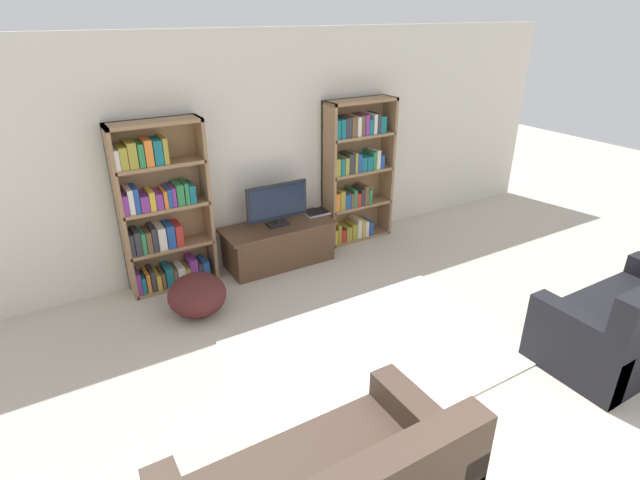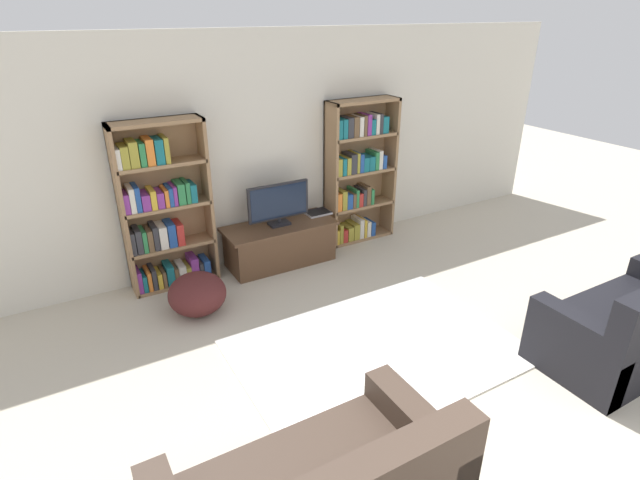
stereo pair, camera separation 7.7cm
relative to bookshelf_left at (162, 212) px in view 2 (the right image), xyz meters
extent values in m
cube|color=silver|center=(1.23, 0.18, 0.45)|extent=(8.80, 0.06, 2.60)
cube|color=#93704C|center=(-0.40, -0.02, 0.05)|extent=(0.04, 0.30, 1.80)
cube|color=#93704C|center=(0.48, -0.02, 0.05)|extent=(0.04, 0.30, 1.80)
cube|color=#93704C|center=(0.04, 0.11, 0.05)|extent=(0.92, 0.04, 1.80)
cube|color=#93704C|center=(0.04, -0.02, 0.93)|extent=(0.92, 0.30, 0.04)
cube|color=#93704C|center=(0.04, -0.02, -0.83)|extent=(0.88, 0.30, 0.04)
cube|color=#7F338C|center=(-0.36, -0.04, -0.69)|extent=(0.05, 0.24, 0.24)
cube|color=#196B75|center=(-0.31, -0.04, -0.72)|extent=(0.04, 0.24, 0.18)
cube|color=orange|center=(-0.26, -0.04, -0.71)|extent=(0.04, 0.24, 0.21)
cube|color=#333338|center=(-0.21, -0.04, -0.70)|extent=(0.05, 0.24, 0.23)
cube|color=gold|center=(-0.15, -0.04, -0.73)|extent=(0.05, 0.24, 0.17)
cube|color=brown|center=(-0.10, -0.04, -0.72)|extent=(0.04, 0.24, 0.18)
cube|color=#196B75|center=(-0.03, -0.04, -0.70)|extent=(0.08, 0.24, 0.22)
cube|color=brown|center=(0.03, -0.04, -0.72)|extent=(0.04, 0.24, 0.19)
cube|color=silver|center=(0.10, -0.04, -0.71)|extent=(0.08, 0.24, 0.20)
cube|color=#9E9333|center=(0.16, -0.04, -0.73)|extent=(0.05, 0.24, 0.17)
cube|color=#7F338C|center=(0.23, -0.04, -0.68)|extent=(0.08, 0.24, 0.26)
cube|color=#333338|center=(0.31, -0.04, -0.72)|extent=(0.04, 0.24, 0.18)
cube|color=#234C99|center=(0.37, -0.04, -0.71)|extent=(0.07, 0.24, 0.20)
cube|color=#93704C|center=(0.04, -0.02, -0.38)|extent=(0.88, 0.30, 0.04)
cube|color=#333338|center=(-0.36, -0.04, -0.24)|extent=(0.05, 0.24, 0.24)
cube|color=#333338|center=(-0.30, -0.04, -0.24)|extent=(0.06, 0.24, 0.25)
cube|color=#2D7F47|center=(-0.24, -0.04, -0.25)|extent=(0.04, 0.24, 0.23)
cube|color=brown|center=(-0.19, -0.04, -0.25)|extent=(0.05, 0.24, 0.23)
cube|color=#333338|center=(-0.13, -0.04, -0.23)|extent=(0.05, 0.24, 0.26)
cube|color=silver|center=(-0.05, -0.04, -0.24)|extent=(0.08, 0.24, 0.24)
cube|color=#234C99|center=(0.04, -0.04, -0.24)|extent=(0.08, 0.24, 0.25)
cube|color=#B72D28|center=(0.12, -0.04, -0.25)|extent=(0.07, 0.24, 0.23)
cube|color=#93704C|center=(0.04, -0.02, 0.07)|extent=(0.88, 0.30, 0.04)
cube|color=#7F338C|center=(-0.35, -0.04, 0.19)|extent=(0.05, 0.24, 0.20)
cube|color=silver|center=(-0.29, -0.04, 0.21)|extent=(0.05, 0.24, 0.25)
cube|color=#234C99|center=(-0.24, -0.04, 0.21)|extent=(0.05, 0.24, 0.25)
cube|color=#7F338C|center=(-0.17, -0.04, 0.17)|extent=(0.08, 0.24, 0.16)
cube|color=gold|center=(-0.10, -0.04, 0.18)|extent=(0.06, 0.24, 0.19)
cube|color=#7F338C|center=(-0.03, -0.04, 0.17)|extent=(0.07, 0.24, 0.16)
cube|color=orange|center=(0.04, -0.04, 0.18)|extent=(0.04, 0.24, 0.18)
cube|color=#234C99|center=(0.08, -0.04, 0.18)|extent=(0.04, 0.24, 0.19)
cube|color=#7F338C|center=(0.12, -0.04, 0.19)|extent=(0.04, 0.24, 0.20)
cube|color=#2D7F47|center=(0.19, -0.04, 0.20)|extent=(0.07, 0.24, 0.22)
cube|color=#2D7F47|center=(0.25, -0.04, 0.20)|extent=(0.04, 0.24, 0.23)
cube|color=#196B75|center=(0.31, -0.04, 0.18)|extent=(0.06, 0.24, 0.19)
cube|color=#93704C|center=(0.04, -0.02, 0.52)|extent=(0.88, 0.30, 0.04)
cube|color=silver|center=(-0.36, -0.04, 0.64)|extent=(0.04, 0.24, 0.20)
cube|color=#9E9333|center=(-0.30, -0.04, 0.64)|extent=(0.07, 0.24, 0.22)
cube|color=#9E9333|center=(-0.21, -0.04, 0.66)|extent=(0.08, 0.24, 0.25)
cube|color=#2D7F47|center=(-0.13, -0.04, 0.65)|extent=(0.05, 0.24, 0.23)
cube|color=orange|center=(-0.06, -0.04, 0.66)|extent=(0.07, 0.24, 0.26)
cube|color=#196B75|center=(0.03, -0.04, 0.66)|extent=(0.08, 0.24, 0.24)
cube|color=#9E9333|center=(0.10, -0.04, 0.66)|extent=(0.05, 0.24, 0.26)
cube|color=#93704C|center=(2.04, -0.02, 0.05)|extent=(0.04, 0.30, 1.80)
cube|color=#93704C|center=(2.92, -0.02, 0.05)|extent=(0.04, 0.30, 1.80)
cube|color=#93704C|center=(2.48, 0.11, 0.05)|extent=(0.92, 0.04, 1.80)
cube|color=#93704C|center=(2.48, -0.02, 0.93)|extent=(0.92, 0.30, 0.04)
cube|color=#93704C|center=(2.48, -0.02, -0.83)|extent=(0.88, 0.30, 0.04)
cube|color=gold|center=(2.08, -0.04, -0.72)|extent=(0.05, 0.24, 0.19)
cube|color=#9E9333|center=(2.13, -0.04, -0.69)|extent=(0.05, 0.24, 0.25)
cube|color=#B72D28|center=(2.19, -0.04, -0.73)|extent=(0.07, 0.24, 0.16)
cube|color=#9E9333|center=(2.27, -0.04, -0.72)|extent=(0.08, 0.24, 0.19)
cube|color=#9E9333|center=(2.36, -0.04, -0.71)|extent=(0.08, 0.24, 0.21)
cube|color=silver|center=(2.44, -0.04, -0.68)|extent=(0.06, 0.24, 0.26)
cube|color=gold|center=(2.50, -0.04, -0.69)|extent=(0.04, 0.24, 0.24)
cube|color=silver|center=(2.55, -0.04, -0.71)|extent=(0.06, 0.24, 0.21)
cube|color=#234C99|center=(2.62, -0.04, -0.72)|extent=(0.06, 0.24, 0.18)
cube|color=#93704C|center=(2.48, -0.02, -0.38)|extent=(0.88, 0.30, 0.04)
cube|color=orange|center=(2.09, -0.04, -0.25)|extent=(0.07, 0.24, 0.22)
cube|color=#9E9333|center=(2.17, -0.04, -0.24)|extent=(0.07, 0.24, 0.24)
cube|color=#234C99|center=(2.24, -0.04, -0.27)|extent=(0.08, 0.24, 0.19)
cube|color=brown|center=(2.31, -0.04, -0.27)|extent=(0.04, 0.24, 0.19)
cube|color=#2D7F47|center=(2.36, -0.04, -0.25)|extent=(0.04, 0.24, 0.23)
cube|color=#B72D28|center=(2.41, -0.04, -0.28)|extent=(0.06, 0.24, 0.17)
cube|color=#333338|center=(2.47, -0.04, -0.25)|extent=(0.05, 0.24, 0.22)
cube|color=brown|center=(2.53, -0.04, -0.24)|extent=(0.06, 0.24, 0.25)
cube|color=#2D7F47|center=(2.59, -0.04, -0.26)|extent=(0.04, 0.24, 0.20)
cube|color=#93704C|center=(2.48, -0.02, 0.07)|extent=(0.88, 0.30, 0.04)
cube|color=#9E9333|center=(2.09, -0.04, 0.19)|extent=(0.06, 0.24, 0.21)
cube|color=#196B75|center=(2.16, -0.04, 0.19)|extent=(0.05, 0.24, 0.21)
cube|color=#9E9333|center=(2.22, -0.04, 0.19)|extent=(0.05, 0.24, 0.21)
cube|color=#333338|center=(2.29, -0.04, 0.21)|extent=(0.08, 0.24, 0.24)
cube|color=#9E9333|center=(2.35, -0.04, 0.21)|extent=(0.04, 0.24, 0.25)
cube|color=#234C99|center=(2.40, -0.04, 0.20)|extent=(0.05, 0.24, 0.23)
cube|color=#196B75|center=(2.47, -0.04, 0.18)|extent=(0.08, 0.24, 0.18)
cube|color=#196B75|center=(2.56, -0.04, 0.18)|extent=(0.08, 0.24, 0.18)
cube|color=#2D7F47|center=(2.63, -0.04, 0.20)|extent=(0.05, 0.24, 0.22)
cube|color=silver|center=(2.69, -0.04, 0.20)|extent=(0.05, 0.24, 0.24)
cube|color=#234C99|center=(2.75, -0.04, 0.17)|extent=(0.06, 0.24, 0.17)
cube|color=#93704C|center=(2.48, -0.02, 0.52)|extent=(0.88, 0.30, 0.04)
cube|color=#196B75|center=(2.08, -0.04, 0.65)|extent=(0.06, 0.24, 0.22)
cube|color=#196B75|center=(2.15, -0.04, 0.65)|extent=(0.06, 0.24, 0.23)
cube|color=#333338|center=(2.23, -0.04, 0.65)|extent=(0.08, 0.24, 0.24)
cube|color=brown|center=(2.31, -0.04, 0.65)|extent=(0.07, 0.24, 0.24)
cube|color=silver|center=(2.38, -0.04, 0.65)|extent=(0.06, 0.24, 0.23)
cube|color=brown|center=(2.44, -0.04, 0.66)|extent=(0.04, 0.24, 0.24)
cube|color=#7F338C|center=(2.49, -0.04, 0.66)|extent=(0.06, 0.24, 0.25)
cube|color=#196B75|center=(2.55, -0.04, 0.63)|extent=(0.06, 0.24, 0.19)
cube|color=silver|center=(2.61, -0.04, 0.66)|extent=(0.05, 0.24, 0.24)
cube|color=#333338|center=(2.67, -0.04, 0.66)|extent=(0.05, 0.24, 0.24)
cube|color=#196B75|center=(2.73, -0.04, 0.64)|extent=(0.08, 0.24, 0.20)
cube|color=brown|center=(1.26, -0.16, -0.62)|extent=(1.23, 0.52, 0.46)
cube|color=brown|center=(1.26, -0.16, -0.38)|extent=(1.31, 0.55, 0.04)
cube|color=black|center=(1.26, -0.16, -0.34)|extent=(0.24, 0.16, 0.03)
cylinder|color=black|center=(1.26, -0.16, -0.30)|extent=(0.04, 0.04, 0.05)
cube|color=black|center=(1.26, -0.16, -0.07)|extent=(0.74, 0.04, 0.42)
cube|color=black|center=(1.26, -0.18, -0.07)|extent=(0.69, 0.00, 0.38)
cube|color=#B7B7BC|center=(1.82, -0.08, -0.35)|extent=(0.30, 0.23, 0.02)
cube|color=black|center=(1.82, -0.08, -0.33)|extent=(0.28, 0.22, 0.00)
cube|color=white|center=(1.26, -2.14, -0.84)|extent=(2.43, 1.70, 0.02)
cube|color=#423328|center=(0.65, -3.35, -0.54)|extent=(0.18, 0.85, 0.62)
cube|color=black|center=(3.09, -3.22, -0.63)|extent=(1.60, 0.82, 0.43)
cube|color=black|center=(2.38, -3.22, -0.54)|extent=(0.18, 0.82, 0.61)
ellipsoid|color=#4C1E1E|center=(0.08, -0.72, -0.64)|extent=(0.57, 0.57, 0.41)
camera|label=1|loc=(-1.04, -4.98, 1.93)|focal=28.00mm
camera|label=2|loc=(-0.98, -5.01, 1.93)|focal=28.00mm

